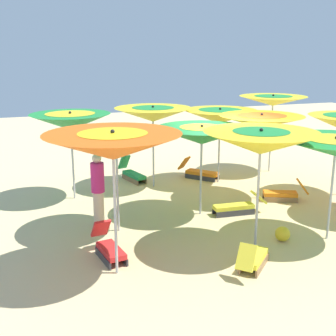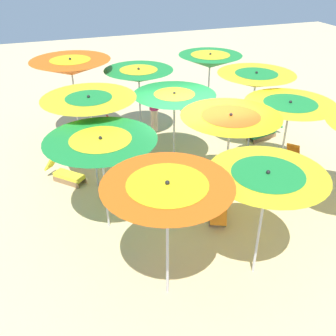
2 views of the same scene
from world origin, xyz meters
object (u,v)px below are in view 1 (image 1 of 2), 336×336
object	(u,v)px
beach_umbrella_9	(336,147)
beach_umbrella_3	(70,121)
beach_umbrella_10	(261,142)
beach_ball	(283,234)
lounger_0	(199,172)
beach_umbrella_6	(202,135)
lounger_1	(109,247)
beach_umbrella_2	(153,114)
lounger_3	(237,206)
beach_umbrella_0	(273,101)
lounger_4	(132,173)
lounger_5	(284,193)
beach_umbrella_5	(261,121)
beachgoer_0	(98,188)
beach_umbrella_11	(113,146)
lounger_2	(253,258)
beach_umbrella_1	(220,116)
beach_umbrella_7	(116,141)

from	to	relation	value
beach_umbrella_9	beach_umbrella_3	bearing A→B (deg)	-133.99
beach_umbrella_10	beach_ball	xyz separation A→B (m)	(-0.13, 0.72, -2.00)
beach_umbrella_3	lounger_0	distance (m)	4.38
beach_umbrella_3	beach_umbrella_9	xyz separation A→B (m)	(4.45, 4.61, -0.11)
beach_umbrella_6	lounger_1	distance (m)	3.47
beach_umbrella_2	lounger_1	bearing A→B (deg)	-28.43
beach_umbrella_3	lounger_3	size ratio (longest dim) A/B	1.75
beach_umbrella_0	lounger_4	world-z (taller)	beach_umbrella_0
beach_umbrella_2	beach_ball	bearing A→B (deg)	16.16
lounger_5	beach_ball	world-z (taller)	lounger_5
beach_umbrella_5	lounger_4	bearing A→B (deg)	-135.73
beach_umbrella_5	beach_ball	size ratio (longest dim) A/B	7.24
beach_umbrella_2	beachgoer_0	size ratio (longest dim) A/B	1.43
beach_umbrella_3	beach_umbrella_9	world-z (taller)	beach_umbrella_3
beach_umbrella_6	lounger_1	world-z (taller)	beach_umbrella_6
beach_umbrella_3	beach_umbrella_11	world-z (taller)	beach_umbrella_11
beach_umbrella_11	lounger_2	world-z (taller)	beach_umbrella_11
lounger_2	lounger_4	bearing A→B (deg)	51.06
beach_umbrella_0	beach_umbrella_5	size ratio (longest dim) A/B	1.10
beach_umbrella_3	lounger_5	bearing A→B (deg)	68.10
lounger_4	lounger_5	xyz separation A→B (m)	(3.19, 3.23, -0.01)
beach_umbrella_1	beach_umbrella_7	distance (m)	4.55
beach_umbrella_3	beach_umbrella_7	world-z (taller)	beach_umbrella_3
beach_umbrella_6	lounger_3	size ratio (longest dim) A/B	1.63
lounger_4	lounger_0	bearing A→B (deg)	61.68
beach_ball	lounger_1	bearing A→B (deg)	-97.44
beach_umbrella_0	beachgoer_0	size ratio (longest dim) A/B	1.53
beach_umbrella_9	beach_umbrella_11	world-z (taller)	beach_umbrella_11
beach_umbrella_2	lounger_4	xyz separation A→B (m)	(-0.81, -0.41, -1.89)
beach_ball	lounger_2	bearing A→B (deg)	-54.31
beach_umbrella_2	beach_umbrella_9	size ratio (longest dim) A/B	1.06
lounger_3	beachgoer_0	size ratio (longest dim) A/B	0.82
beach_umbrella_3	beach_umbrella_11	bearing A→B (deg)	1.26
beach_umbrella_7	beach_umbrella_10	size ratio (longest dim) A/B	0.93
beach_umbrella_6	lounger_3	world-z (taller)	beach_umbrella_6
beach_umbrella_10	lounger_2	xyz separation A→B (m)	(0.73, -0.48, -1.95)
beach_umbrella_3	lounger_2	size ratio (longest dim) A/B	2.28
beach_umbrella_10	beach_ball	bearing A→B (deg)	100.43
lounger_2	beach_ball	distance (m)	1.49
beach_umbrella_9	lounger_2	bearing A→B (deg)	-72.99
beach_umbrella_1	beach_umbrella_3	size ratio (longest dim) A/B	0.96
beach_umbrella_7	lounger_1	distance (m)	2.23
beach_umbrella_0	beach_umbrella_11	distance (m)	8.08
beachgoer_0	beach_umbrella_1	bearing A→B (deg)	-80.71
beach_umbrella_2	lounger_2	xyz separation A→B (m)	(5.44, 0.12, -1.89)
beach_umbrella_2	beach_umbrella_7	xyz separation A→B (m)	(2.89, -1.74, -0.09)
beach_umbrella_3	beach_umbrella_10	xyz separation A→B (m)	(4.38, 2.93, 0.09)
beach_umbrella_3	beach_umbrella_10	bearing A→B (deg)	33.72
beach_umbrella_11	lounger_0	bearing A→B (deg)	142.94
beach_umbrella_3	beach_umbrella_11	size ratio (longest dim) A/B	0.90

